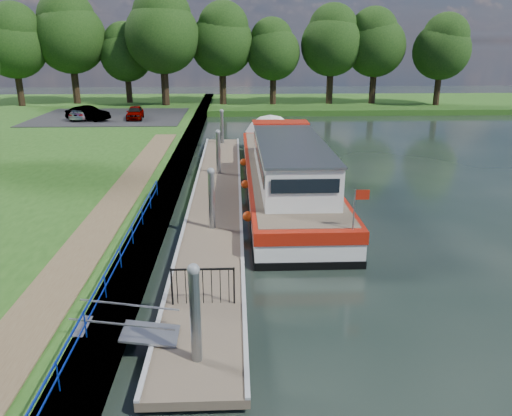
{
  "coord_description": "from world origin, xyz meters",
  "views": [
    {
      "loc": [
        1.0,
        -10.84,
        7.74
      ],
      "look_at": [
        1.78,
        8.01,
        1.4
      ],
      "focal_mm": 35.0,
      "sensor_mm": 36.0,
      "label": 1
    }
  ],
  "objects_px": {
    "car_a": "(135,113)",
    "car_c": "(81,113)",
    "barge": "(283,169)",
    "car_b": "(88,113)",
    "pontoon": "(216,200)"
  },
  "relations": [
    {
      "from": "car_a",
      "to": "car_b",
      "type": "bearing_deg",
      "value": -175.59
    },
    {
      "from": "barge",
      "to": "car_b",
      "type": "height_order",
      "value": "barge"
    },
    {
      "from": "barge",
      "to": "car_b",
      "type": "relative_size",
      "value": 5.39
    },
    {
      "from": "pontoon",
      "to": "car_c",
      "type": "distance_m",
      "value": 26.67
    },
    {
      "from": "pontoon",
      "to": "car_c",
      "type": "height_order",
      "value": "car_c"
    },
    {
      "from": "barge",
      "to": "car_c",
      "type": "relative_size",
      "value": 5.49
    },
    {
      "from": "car_b",
      "to": "car_c",
      "type": "distance_m",
      "value": 1.1
    },
    {
      "from": "pontoon",
      "to": "car_c",
      "type": "bearing_deg",
      "value": 119.65
    },
    {
      "from": "barge",
      "to": "car_b",
      "type": "xyz_separation_m",
      "value": [
        -15.98,
        19.86,
        0.39
      ]
    },
    {
      "from": "car_a",
      "to": "car_c",
      "type": "distance_m",
      "value": 4.92
    },
    {
      "from": "car_c",
      "to": "barge",
      "type": "bearing_deg",
      "value": 129.4
    },
    {
      "from": "pontoon",
      "to": "barge",
      "type": "relative_size",
      "value": 1.42
    },
    {
      "from": "barge",
      "to": "car_a",
      "type": "distance_m",
      "value": 23.72
    },
    {
      "from": "car_c",
      "to": "pontoon",
      "type": "bearing_deg",
      "value": 119.9
    },
    {
      "from": "car_b",
      "to": "barge",
      "type": "bearing_deg",
      "value": -122.86
    }
  ]
}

